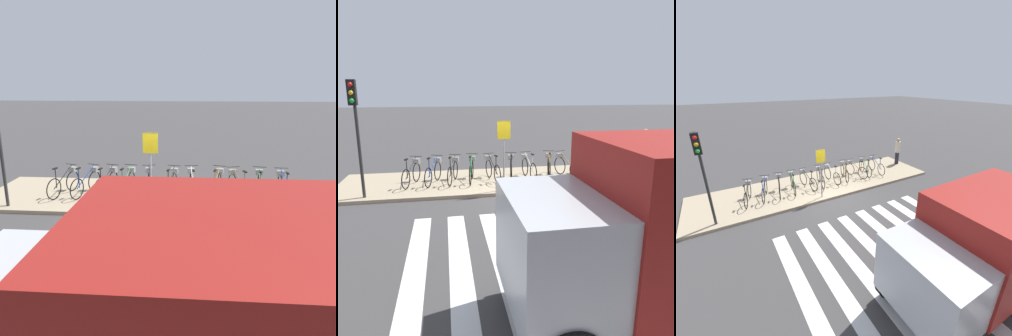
% 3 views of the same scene
% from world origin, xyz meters
% --- Properties ---
extents(ground_plane, '(120.00, 120.00, 0.00)m').
position_xyz_m(ground_plane, '(0.00, 0.00, 0.00)').
color(ground_plane, '#423F3F').
extents(sidewalk, '(12.81, 3.54, 0.12)m').
position_xyz_m(sidewalk, '(0.00, 1.77, 0.06)').
color(sidewalk, tan).
rests_on(sidewalk, ground_plane).
extents(road_crosswalk, '(6.75, 8.00, 0.01)m').
position_xyz_m(road_crosswalk, '(0.00, -5.55, 0.00)').
color(road_crosswalk, silver).
rests_on(road_crosswalk, ground_plane).
extents(parked_bicycle_0, '(0.63, 1.66, 1.06)m').
position_xyz_m(parked_bicycle_0, '(-3.69, 1.59, 0.58)').
color(parked_bicycle_0, black).
rests_on(parked_bicycle_0, sidewalk).
extents(parked_bicycle_1, '(0.67, 1.65, 1.06)m').
position_xyz_m(parked_bicycle_1, '(-2.91, 1.65, 0.58)').
color(parked_bicycle_1, black).
rests_on(parked_bicycle_1, sidewalk).
extents(parked_bicycle_2, '(0.57, 1.68, 1.06)m').
position_xyz_m(parked_bicycle_2, '(-2.21, 1.66, 0.58)').
color(parked_bicycle_2, black).
rests_on(parked_bicycle_2, sidewalk).
extents(parked_bicycle_3, '(0.46, 1.71, 1.06)m').
position_xyz_m(parked_bicycle_3, '(-1.52, 1.68, 0.58)').
color(parked_bicycle_3, black).
rests_on(parked_bicycle_3, sidewalk).
extents(parked_bicycle_4, '(0.50, 1.70, 1.06)m').
position_xyz_m(parked_bicycle_4, '(-0.73, 1.67, 0.58)').
color(parked_bicycle_4, black).
rests_on(parked_bicycle_4, sidewalk).
extents(parked_bicycle_5, '(0.48, 1.70, 1.06)m').
position_xyz_m(parked_bicycle_5, '(0.01, 1.66, 0.58)').
color(parked_bicycle_5, black).
rests_on(parked_bicycle_5, sidewalk).
extents(parked_bicycle_6, '(0.46, 1.72, 1.06)m').
position_xyz_m(parked_bicycle_6, '(0.71, 1.70, 0.58)').
color(parked_bicycle_6, black).
rests_on(parked_bicycle_6, sidewalk).
extents(parked_bicycle_7, '(0.59, 1.68, 1.06)m').
position_xyz_m(parked_bicycle_7, '(1.57, 1.74, 0.58)').
color(parked_bicycle_7, black).
rests_on(parked_bicycle_7, sidewalk).
extents(parked_bicycle_8, '(0.65, 1.65, 1.06)m').
position_xyz_m(parked_bicycle_8, '(2.26, 1.65, 0.58)').
color(parked_bicycle_8, black).
rests_on(parked_bicycle_8, sidewalk).
extents(parked_bicycle_9, '(0.47, 1.71, 1.06)m').
position_xyz_m(parked_bicycle_9, '(2.96, 1.69, 0.58)').
color(parked_bicycle_9, black).
rests_on(parked_bicycle_9, sidewalk).
extents(parked_bicycle_10, '(0.46, 1.72, 1.06)m').
position_xyz_m(parked_bicycle_10, '(3.72, 1.59, 0.58)').
color(parked_bicycle_10, black).
rests_on(parked_bicycle_10, sidewalk).
extents(truck, '(4.62, 2.22, 2.85)m').
position_xyz_m(truck, '(0.82, -6.42, 1.61)').
color(truck, black).
rests_on(truck, ground_plane).
extents(pedestrian, '(0.34, 0.34, 1.78)m').
position_xyz_m(pedestrian, '(5.91, 2.09, 1.06)').
color(pedestrian, '#23232D').
rests_on(pedestrian, sidewalk).
extents(traffic_light, '(0.24, 0.40, 3.70)m').
position_xyz_m(traffic_light, '(-5.10, 0.24, 2.77)').
color(traffic_light, '#2D2D2D').
rests_on(traffic_light, sidewalk).
extents(sign_post, '(0.44, 0.07, 2.39)m').
position_xyz_m(sign_post, '(-0.52, 0.29, 1.75)').
color(sign_post, '#99999E').
rests_on(sign_post, sidewalk).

